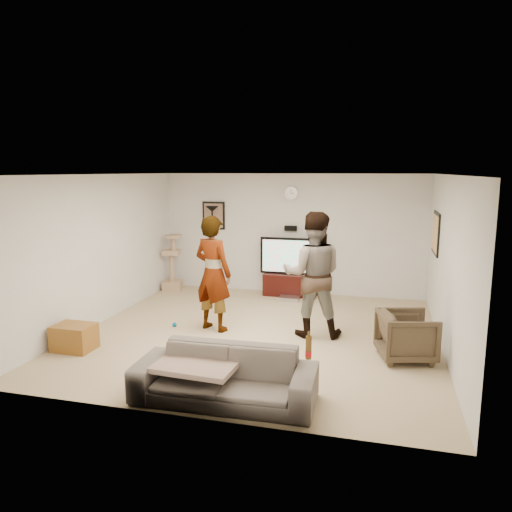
% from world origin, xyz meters
% --- Properties ---
extents(floor, '(5.50, 5.50, 0.02)m').
position_xyz_m(floor, '(0.00, 0.00, -0.01)').
color(floor, tan).
rests_on(floor, ground).
extents(ceiling, '(5.50, 5.50, 0.02)m').
position_xyz_m(ceiling, '(0.00, 0.00, 2.51)').
color(ceiling, silver).
rests_on(ceiling, wall_back).
extents(wall_back, '(5.50, 0.04, 2.50)m').
position_xyz_m(wall_back, '(0.00, 2.75, 1.25)').
color(wall_back, white).
rests_on(wall_back, floor).
extents(wall_front, '(5.50, 0.04, 2.50)m').
position_xyz_m(wall_front, '(0.00, -2.75, 1.25)').
color(wall_front, white).
rests_on(wall_front, floor).
extents(wall_left, '(0.04, 5.50, 2.50)m').
position_xyz_m(wall_left, '(-2.75, 0.00, 1.25)').
color(wall_left, white).
rests_on(wall_left, floor).
extents(wall_right, '(0.04, 5.50, 2.50)m').
position_xyz_m(wall_right, '(2.75, 0.00, 1.25)').
color(wall_right, white).
rests_on(wall_right, floor).
extents(wall_clock, '(0.26, 0.04, 0.26)m').
position_xyz_m(wall_clock, '(0.00, 2.72, 2.10)').
color(wall_clock, silver).
rests_on(wall_clock, wall_back).
extents(wall_speaker, '(0.25, 0.10, 0.10)m').
position_xyz_m(wall_speaker, '(0.00, 2.69, 1.38)').
color(wall_speaker, black).
rests_on(wall_speaker, wall_back).
extents(picture_back, '(0.42, 0.03, 0.52)m').
position_xyz_m(picture_back, '(-1.70, 2.73, 1.60)').
color(picture_back, '#775D4F').
rests_on(picture_back, wall_back).
extents(picture_right, '(0.03, 0.78, 0.62)m').
position_xyz_m(picture_right, '(2.73, 1.60, 1.50)').
color(picture_right, tan).
rests_on(picture_right, wall_right).
extents(tv_stand, '(1.09, 0.45, 0.45)m').
position_xyz_m(tv_stand, '(0.05, 2.50, 0.23)').
color(tv_stand, black).
rests_on(tv_stand, floor).
extents(console_box, '(0.40, 0.30, 0.07)m').
position_xyz_m(console_box, '(0.10, 2.11, 0.04)').
color(console_box, '#B8B8BB').
rests_on(console_box, floor).
extents(tv, '(1.27, 0.08, 0.75)m').
position_xyz_m(tv, '(0.05, 2.50, 0.83)').
color(tv, black).
rests_on(tv, tv_stand).
extents(tv_screen, '(1.16, 0.01, 0.66)m').
position_xyz_m(tv_screen, '(0.05, 2.46, 0.83)').
color(tv_screen, '#20CFA5').
rests_on(tv_screen, tv).
extents(floor_lamp, '(0.32, 0.32, 1.82)m').
position_xyz_m(floor_lamp, '(-1.63, 2.43, 0.91)').
color(floor_lamp, black).
rests_on(floor_lamp, floor).
extents(cat_tree, '(0.47, 0.47, 1.22)m').
position_xyz_m(cat_tree, '(-2.52, 2.31, 0.61)').
color(cat_tree, tan).
rests_on(cat_tree, floor).
extents(person_left, '(0.79, 0.65, 1.87)m').
position_xyz_m(person_left, '(-0.76, 0.02, 0.93)').
color(person_left, gray).
rests_on(person_left, floor).
extents(person_right, '(1.04, 0.86, 1.95)m').
position_xyz_m(person_right, '(0.83, 0.16, 0.97)').
color(person_right, navy).
rests_on(person_right, floor).
extents(sofa, '(2.06, 0.85, 0.59)m').
position_xyz_m(sofa, '(0.20, -2.30, 0.30)').
color(sofa, '#5D554E').
rests_on(sofa, floor).
extents(throw_blanket, '(0.94, 0.76, 0.06)m').
position_xyz_m(throw_blanket, '(-0.12, -2.30, 0.40)').
color(throw_blanket, tan).
rests_on(throw_blanket, sofa).
extents(beer_bottle, '(0.06, 0.06, 0.25)m').
position_xyz_m(beer_bottle, '(1.13, -2.30, 0.72)').
color(beer_bottle, '#593A13').
rests_on(beer_bottle, sofa).
extents(armchair, '(0.88, 0.87, 0.66)m').
position_xyz_m(armchair, '(2.22, -0.51, 0.33)').
color(armchair, '#423526').
rests_on(armchair, floor).
extents(side_table, '(0.56, 0.43, 0.37)m').
position_xyz_m(side_table, '(-2.40, -1.35, 0.19)').
color(side_table, brown).
rests_on(side_table, floor).
extents(toy_ball, '(0.07, 0.07, 0.07)m').
position_xyz_m(toy_ball, '(-1.43, -0.03, 0.04)').
color(toy_ball, '#005A8D').
rests_on(toy_ball, floor).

